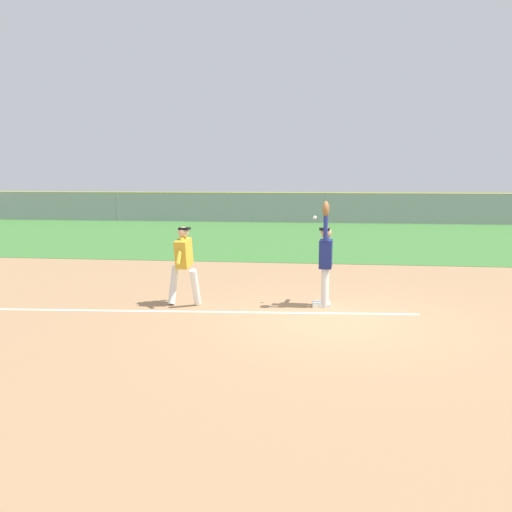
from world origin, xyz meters
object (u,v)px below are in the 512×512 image
first_base (321,304)px  parked_car_white (354,209)px  fielder (326,255)px  baseball (315,217)px  parked_car_red (436,210)px  runner (184,260)px  parked_car_silver (261,208)px

first_base → parked_car_white: parked_car_white is taller
fielder → baseball: 0.84m
first_base → parked_car_red: parked_car_red is taller
runner → parked_car_silver: (-0.97, 23.93, -0.32)m
parked_car_white → fielder: bearing=-95.8°
runner → parked_car_white: (5.05, 23.82, -0.32)m
baseball → parked_car_red: baseball is taller
runner → parked_car_silver: runner is taller
runner → parked_car_white: bearing=83.3°
parked_car_white → parked_car_red: same height
first_base → runner: bearing=-174.7°
parked_car_silver → parked_car_white: 6.02m
parked_car_silver → parked_car_red: (11.18, -0.02, 0.00)m
fielder → runner: size_ratio=1.33×
parked_car_white → parked_car_silver: bearing=178.0°
runner → baseball: 2.96m
parked_car_silver → first_base: bearing=-76.6°
first_base → parked_car_red: bearing=72.9°
first_base → baseball: size_ratio=5.14×
first_base → parked_car_silver: bearing=99.4°
runner → parked_car_silver: size_ratio=0.38×
fielder → baseball: fielder is taller
runner → first_base: bearing=10.6°
runner → parked_car_red: runner is taller
runner → baseball: baseball is taller
first_base → fielder: fielder is taller
fielder → parked_car_white: (2.01, 23.59, -0.45)m
parked_car_silver → parked_car_white: same height
fielder → parked_car_red: (7.18, 23.68, -0.45)m
parked_car_red → runner: bearing=-109.4°
first_base → parked_car_silver: (-3.93, 23.66, 0.63)m
fielder → parked_car_silver: size_ratio=0.50×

